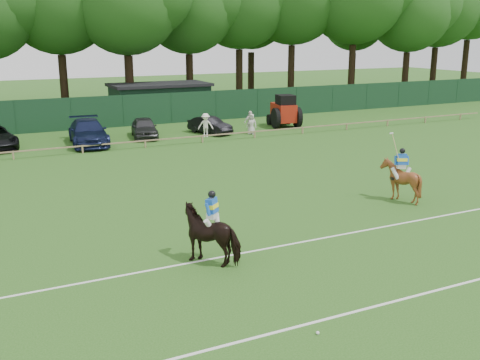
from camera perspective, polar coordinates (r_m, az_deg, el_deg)
ground at (r=20.46m, az=2.45°, el=-5.87°), size 160.00×160.00×0.00m
horse_dark at (r=18.17m, az=-2.83°, el=-5.47°), size 2.18×2.29×1.84m
horse_chestnut at (r=25.64m, az=15.96°, el=-0.03°), size 2.07×2.15×1.84m
sedan_navy at (r=38.71m, az=-15.17°, el=4.70°), size 2.81×5.84×1.64m
hatch_grey at (r=40.50m, az=-9.70°, el=5.27°), size 2.46×4.42×1.42m
estate_black at (r=41.62m, az=-3.07°, el=5.57°), size 2.45×3.94×1.22m
spectator_left at (r=40.23m, az=-3.51°, el=5.58°), size 1.25×1.01×1.69m
spectator_mid at (r=41.33m, az=1.02°, el=5.86°), size 1.05×0.56×1.71m
spectator_right at (r=41.29m, az=1.18°, el=5.71°), size 0.87×0.81×1.50m
rider_dark at (r=17.90m, az=-2.82°, el=-3.09°), size 0.80×0.72×1.41m
rider_chestnut at (r=25.45m, az=16.09°, el=1.71°), size 0.89×0.79×2.05m
polo_ball at (r=14.40m, az=7.90°, el=-15.13°), size 0.09×0.09×0.09m
pitch_lines at (r=17.69m, az=7.94°, el=-9.37°), size 60.00×5.10×0.01m
pitch_rail at (r=36.62m, az=-11.12°, el=3.80°), size 62.10×0.10×0.50m
perimeter_fence at (r=45.15m, az=-14.21°, el=6.68°), size 92.08×0.08×2.50m
utility_shed at (r=49.53m, az=-8.13°, el=7.98°), size 8.40×4.40×3.04m
tree_row at (r=53.49m, az=-13.86°, el=6.53°), size 96.00×12.00×21.00m
tractor at (r=44.72m, az=4.51°, el=6.94°), size 2.54×3.34×2.54m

